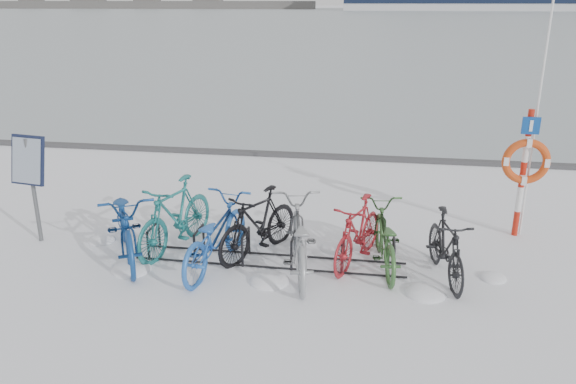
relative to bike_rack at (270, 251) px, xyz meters
The scene contains 16 objects.
ground 0.18m from the bike_rack, ahead, with size 900.00×900.00×0.00m, color white.
ice_sheet 155.00m from the bike_rack, 90.00° to the left, with size 400.00×298.00×0.02m, color #A5B2BB.
quay_edge 5.90m from the bike_rack, 90.00° to the left, with size 400.00×0.25×0.10m, color #3F3F42.
bike_rack is the anchor object (origin of this frame).
info_board 3.96m from the bike_rack, behind, with size 0.61×0.31×1.74m.
lifebuoy_station 4.28m from the bike_rack, 22.50° to the left, with size 0.73×0.22×3.81m.
shoreline 287.22m from the bike_rack, 115.14° to the left, with size 180.00×12.00×9.50m.
bike_0 2.19m from the bike_rack, behind, with size 0.75×2.16×1.13m, color navy.
bike_1 1.60m from the bike_rack, behind, with size 0.54×1.90×1.14m, color #1B696B.
bike_2 0.86m from the bike_rack, 161.84° to the right, with size 0.69×1.99×1.05m, color #235CB3.
bike_3 0.49m from the bike_rack, 129.27° to the left, with size 0.49×1.75×1.05m, color black.
bike_4 0.61m from the bike_rack, 25.20° to the right, with size 0.71×2.03×1.07m, color gray.
bike_5 1.34m from the bike_rack, 10.28° to the left, with size 0.47×1.67×1.01m, color maroon.
bike_6 1.69m from the bike_rack, ahead, with size 0.62×1.79×0.94m, color #335C2D.
bike_7 2.52m from the bike_rack, ahead, with size 0.46×1.62×0.98m, color black.
snow_drifts 0.25m from the bike_rack, 93.79° to the right, with size 6.42×1.84×0.20m.
Camera 1 is at (1.48, -7.42, 3.68)m, focal length 35.00 mm.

